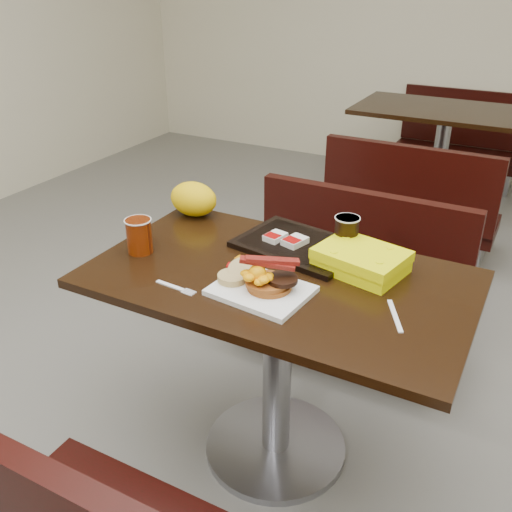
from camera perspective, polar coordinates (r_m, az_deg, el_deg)
The scene contains 24 objects.
floor at distance 2.26m, azimuth 1.95°, elevation -18.73°, with size 6.00×7.00×0.01m, color slate.
table_near at distance 2.01m, azimuth 2.12°, elevation -11.29°, with size 1.20×0.70×0.75m, color black, non-canonical shape.
bench_near_n at distance 2.56m, azimuth 9.03°, elevation -2.75°, with size 1.00×0.46×0.72m, color black, non-canonical shape.
table_far at distance 4.26m, azimuth 17.86°, elevation 8.93°, with size 1.20×0.70×0.75m, color black, non-canonical shape.
bench_far_s at distance 3.62m, azimuth 15.53°, elevation 5.78°, with size 1.00×0.46×0.72m, color black, non-canonical shape.
bench_far_n at distance 4.93m, azimuth 19.54°, elevation 10.90°, with size 1.00×0.46×0.72m, color black, non-canonical shape.
platter at distance 1.70m, azimuth 0.53°, elevation -3.49°, with size 0.28×0.22×0.02m, color white.
pancake_stack at distance 1.69m, azimuth 1.34°, elevation -2.80°, with size 0.13×0.13×0.03m, color #984D19.
sausage_patty at distance 1.67m, azimuth 2.69°, elevation -2.35°, with size 0.09×0.09×0.01m, color black.
scrambled_eggs at distance 1.67m, azimuth 0.13°, elevation -1.79°, with size 0.09×0.08×0.05m, color #FEAC05.
bacon_strips at distance 1.66m, azimuth 1.14°, elevation -0.65°, with size 0.16×0.07×0.01m, color #4B0508, non-canonical shape.
muffin_bottom at distance 1.73m, azimuth -2.39°, elevation -2.15°, with size 0.09×0.09×0.02m, color tan.
muffin_top at distance 1.75m, azimuth -1.34°, elevation -1.40°, with size 0.09×0.09×0.02m, color tan.
coffee_cup_near at distance 1.96m, azimuth -11.61°, elevation 1.98°, with size 0.08×0.08×0.12m, color #993205.
fork at distance 1.76m, azimuth -8.59°, elevation -2.94°, with size 0.14×0.03×0.00m, color white, non-canonical shape.
knife at distance 1.64m, azimuth 13.74°, elevation -5.83°, with size 0.16×0.01×0.00m, color white.
condiment_syrup at distance 1.88m, azimuth -1.45°, elevation -0.31°, with size 0.04×0.03×0.01m, color #B56907.
condiment_ketchup at distance 1.84m, azimuth -2.26°, elevation -1.02°, with size 0.04×0.03×0.01m, color #8C0504.
tray at distance 1.97m, azimuth 4.32°, elevation 1.07°, with size 0.41×0.29×0.02m, color black.
hashbrown_sleeve_left at distance 1.98m, azimuth 1.94°, elevation 1.94°, with size 0.06×0.08×0.02m, color silver.
hashbrown_sleeve_right at distance 1.95m, azimuth 3.92°, elevation 1.48°, with size 0.06×0.08×0.02m, color silver.
coffee_cup_far at distance 1.93m, azimuth 9.05°, elevation 2.33°, with size 0.08×0.08×0.11m, color black.
clamshell at distance 1.84m, azimuth 10.47°, elevation -0.42°, with size 0.27×0.20×0.07m, color #F3F504.
paper_bag at distance 2.22m, azimuth -6.28°, elevation 5.71°, with size 0.19×0.14×0.13m, color #FBB808.
Camera 1 is at (0.67, -1.42, 1.63)m, focal length 39.94 mm.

